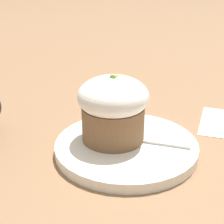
% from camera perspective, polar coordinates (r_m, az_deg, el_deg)
% --- Properties ---
extents(ground_plane, '(4.00, 4.00, 0.00)m').
position_cam_1_polar(ground_plane, '(0.57, 2.18, -6.09)').
color(ground_plane, '#846042').
extents(dessert_plate, '(0.22, 0.22, 0.02)m').
position_cam_1_polar(dessert_plate, '(0.57, 2.19, -5.41)').
color(dessert_plate, white).
rests_on(dessert_plate, ground_plane).
extents(carrot_cake, '(0.11, 0.11, 0.10)m').
position_cam_1_polar(carrot_cake, '(0.55, 0.00, 0.58)').
color(carrot_cake, brown).
rests_on(carrot_cake, dessert_plate).
extents(spoon, '(0.06, 0.13, 0.01)m').
position_cam_1_polar(spoon, '(0.57, 2.63, -3.92)').
color(spoon, silver).
rests_on(spoon, dessert_plate).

